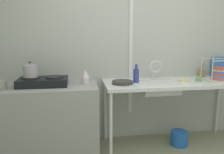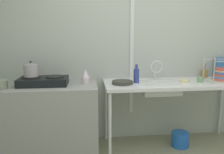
# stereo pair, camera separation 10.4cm
# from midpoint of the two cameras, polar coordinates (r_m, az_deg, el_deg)

# --- Properties ---
(wall_back) EXTENTS (4.53, 0.10, 2.50)m
(wall_back) POSITION_cam_midpoint_polar(r_m,az_deg,el_deg) (3.14, 4.88, 6.90)
(wall_back) COLOR #A4AAA3
(wall_back) RESTS_ON ground
(wall_metal_strip) EXTENTS (0.05, 0.01, 2.00)m
(wall_metal_strip) POSITION_cam_midpoint_polar(r_m,az_deg,el_deg) (3.06, 3.84, 9.16)
(wall_metal_strip) COLOR silver
(counter_concrete) EXTENTS (1.23, 0.64, 0.86)m
(counter_concrete) POSITION_cam_midpoint_polar(r_m,az_deg,el_deg) (2.90, -17.23, -10.44)
(counter_concrete) COLOR gray
(counter_concrete) RESTS_ON ground
(counter_sink) EXTENTS (1.78, 0.64, 0.86)m
(counter_sink) POSITION_cam_midpoint_polar(r_m,az_deg,el_deg) (2.98, 14.24, -2.18)
(counter_sink) COLOR silver
(counter_sink) RESTS_ON ground
(stove) EXTENTS (0.56, 0.34, 0.11)m
(stove) POSITION_cam_midpoint_polar(r_m,az_deg,el_deg) (2.77, -18.11, -1.09)
(stove) COLOR black
(stove) RESTS_ON counter_concrete
(pot_on_left_burner) EXTENTS (0.17, 0.17, 0.18)m
(pot_on_left_burner) POSITION_cam_midpoint_polar(r_m,az_deg,el_deg) (2.77, -21.03, 1.65)
(pot_on_left_burner) COLOR #989097
(pot_on_left_burner) RESTS_ON stove
(percolator) EXTENTS (0.10, 0.10, 0.18)m
(percolator) POSITION_cam_midpoint_polar(r_m,az_deg,el_deg) (2.74, -7.84, 0.01)
(percolator) COLOR silver
(percolator) RESTS_ON counter_concrete
(sink_basin) EXTENTS (0.46, 0.36, 0.14)m
(sink_basin) POSITION_cam_midpoint_polar(r_m,az_deg,el_deg) (2.91, 10.82, -2.60)
(sink_basin) COLOR silver
(sink_basin) RESTS_ON counter_sink
(faucet) EXTENTS (0.17, 0.09, 0.26)m
(faucet) POSITION_cam_midpoint_polar(r_m,az_deg,el_deg) (3.00, 9.99, 2.42)
(faucet) COLOR silver
(faucet) RESTS_ON counter_sink
(frying_pan) EXTENTS (0.25, 0.25, 0.04)m
(frying_pan) POSITION_cam_midpoint_polar(r_m,az_deg,el_deg) (2.73, 1.58, -1.37)
(frying_pan) COLOR #31312B
(frying_pan) RESTS_ON counter_sink
(dish_rack) EXTENTS (0.40, 0.27, 0.32)m
(dish_rack) POSITION_cam_midpoint_polar(r_m,az_deg,el_deg) (3.23, 24.85, 0.56)
(dish_rack) COLOR #B8B3B6
(dish_rack) RESTS_ON counter_sink
(cup_by_rack) EXTENTS (0.08, 0.08, 0.07)m
(cup_by_rack) POSITION_cam_midpoint_polar(r_m,az_deg,el_deg) (3.06, 20.21, -0.47)
(cup_by_rack) COLOR #6D9668
(cup_by_rack) RESTS_ON counter_sink
(small_bowl_on_drainboard) EXTENTS (0.12, 0.12, 0.04)m
(small_bowl_on_drainboard) POSITION_cam_midpoint_polar(r_m,az_deg,el_deg) (2.99, 16.70, -0.81)
(small_bowl_on_drainboard) COLOR beige
(small_bowl_on_drainboard) RESTS_ON counter_sink
(bottle_by_sink) EXTENTS (0.07, 0.07, 0.23)m
(bottle_by_sink) POSITION_cam_midpoint_polar(r_m,az_deg,el_deg) (2.81, 5.10, 0.49)
(bottle_by_sink) COLOR navy
(bottle_by_sink) RESTS_ON counter_sink
(cereal_box) EXTENTS (0.20, 0.08, 0.28)m
(cereal_box) POSITION_cam_midpoint_polar(r_m,az_deg,el_deg) (3.55, 24.62, 2.39)
(cereal_box) COLOR teal
(cereal_box) RESTS_ON counter_sink
(utensil_jar) EXTENTS (0.09, 0.09, 0.20)m
(utensil_jar) POSITION_cam_midpoint_polar(r_m,az_deg,el_deg) (3.42, 21.00, 0.95)
(utensil_jar) COLOR olive
(utensil_jar) RESTS_ON counter_sink
(bucket_on_floor) EXTENTS (0.23, 0.23, 0.19)m
(bucket_on_floor) POSITION_cam_midpoint_polar(r_m,az_deg,el_deg) (3.22, 15.74, -14.72)
(bucket_on_floor) COLOR blue
(bucket_on_floor) RESTS_ON ground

